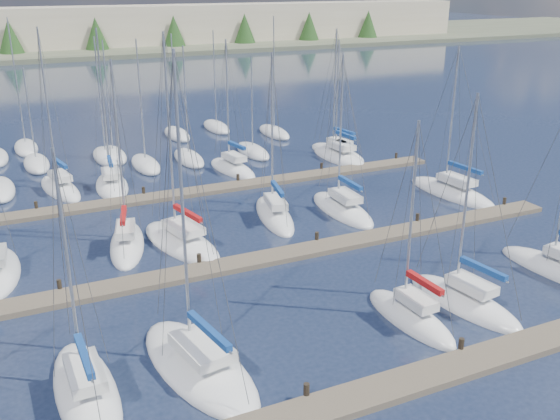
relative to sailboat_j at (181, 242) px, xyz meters
name	(u,v)px	position (x,y,z in m)	size (l,w,h in m)	color
ground	(120,121)	(4.02, 39.43, -0.18)	(400.00, 400.00, 0.00)	#242E48
dock_near	(400,385)	(4.02, -18.56, -0.03)	(44.00, 1.93, 1.10)	#6B5E4C
dock_mid	(266,258)	(4.02, -4.56, -0.03)	(44.00, 1.93, 1.10)	#6B5E4C
dock_far	(196,192)	(4.02, 9.44, -0.03)	(44.00, 1.93, 1.10)	#6B5E4C
sailboat_j	(181,242)	(0.00, 0.00, 0.00)	(4.68, 8.88, 14.12)	white
sailboat_m	(452,192)	(22.54, 0.52, -0.01)	(3.54, 9.06, 12.30)	white
sailboat_p	(233,169)	(8.98, 14.12, 0.01)	(3.30, 7.30, 12.18)	white
sailboat_c	(199,365)	(-3.27, -13.63, 0.00)	(4.74, 9.27, 14.57)	white
sailboat_o	(112,185)	(-1.82, 13.80, 0.01)	(3.38, 7.36, 13.46)	white
sailboat_l	(342,209)	(12.62, 0.87, 0.00)	(2.85, 8.06, 12.21)	white
sailboat_i	(127,244)	(-3.27, 1.20, 0.01)	(3.90, 7.85, 12.56)	white
sailboat_q	(339,157)	(19.67, 13.50, -0.01)	(3.13, 8.14, 11.74)	white
sailboat_r	(337,153)	(20.24, 14.87, 0.01)	(3.45, 7.87, 12.63)	white
sailboat_b	(86,391)	(-8.10, -13.43, -0.01)	(2.63, 8.05, 11.21)	white
sailboat_n	(60,188)	(-5.78, 14.82, 0.02)	(3.58, 7.76, 13.60)	white
sailboat_e	(464,302)	(11.30, -14.09, 0.01)	(3.37, 7.60, 11.91)	white
sailboat_d	(410,317)	(7.74, -14.22, 0.01)	(2.30, 6.52, 10.95)	white
sailboat_k	(274,215)	(7.54, 1.90, 0.01)	(3.76, 8.31, 12.36)	white
distant_boats	(109,155)	(-0.33, 23.19, 0.11)	(36.93, 20.75, 13.30)	#9EA0A5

